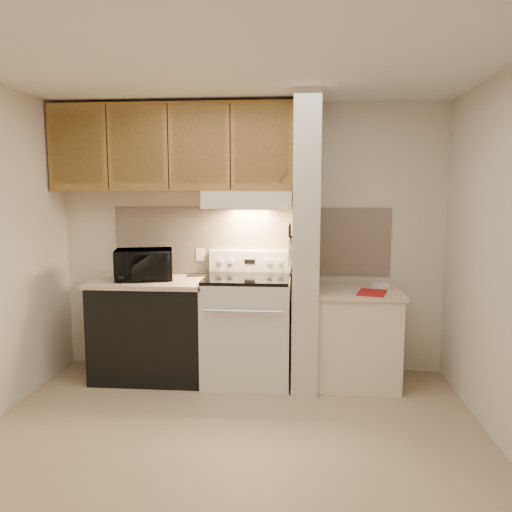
# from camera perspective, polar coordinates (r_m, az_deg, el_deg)

# --- Properties ---
(floor) EXTENTS (3.60, 3.60, 0.00)m
(floor) POSITION_cam_1_polar(r_m,az_deg,el_deg) (3.63, -2.92, -20.52)
(floor) COLOR tan
(floor) RESTS_ON ground
(ceiling) EXTENTS (3.60, 3.60, 0.00)m
(ceiling) POSITION_cam_1_polar(r_m,az_deg,el_deg) (3.31, -3.22, 21.38)
(ceiling) COLOR white
(ceiling) RESTS_ON wall_back
(wall_back) EXTENTS (3.60, 2.50, 0.02)m
(wall_back) POSITION_cam_1_polar(r_m,az_deg,el_deg) (4.72, -0.61, 1.94)
(wall_back) COLOR beige
(wall_back) RESTS_ON floor
(backsplash) EXTENTS (2.60, 0.02, 0.63)m
(backsplash) POSITION_cam_1_polar(r_m,az_deg,el_deg) (4.71, -0.63, 1.74)
(backsplash) COLOR beige
(backsplash) RESTS_ON wall_back
(range_body) EXTENTS (0.76, 0.65, 0.92)m
(range_body) POSITION_cam_1_polar(r_m,az_deg,el_deg) (4.53, -1.01, -8.48)
(range_body) COLOR silver
(range_body) RESTS_ON floor
(oven_window) EXTENTS (0.50, 0.01, 0.30)m
(oven_window) POSITION_cam_1_polar(r_m,az_deg,el_deg) (4.22, -1.44, -9.14)
(oven_window) COLOR black
(oven_window) RESTS_ON range_body
(oven_handle) EXTENTS (0.65, 0.02, 0.02)m
(oven_handle) POSITION_cam_1_polar(r_m,az_deg,el_deg) (4.12, -1.51, -6.35)
(oven_handle) COLOR silver
(oven_handle) RESTS_ON range_body
(cooktop) EXTENTS (0.74, 0.64, 0.03)m
(cooktop) POSITION_cam_1_polar(r_m,az_deg,el_deg) (4.42, -1.02, -2.56)
(cooktop) COLOR black
(cooktop) RESTS_ON range_body
(range_backguard) EXTENTS (0.76, 0.08, 0.20)m
(range_backguard) POSITION_cam_1_polar(r_m,az_deg,el_deg) (4.69, -0.68, -0.57)
(range_backguard) COLOR silver
(range_backguard) RESTS_ON range_body
(range_display) EXTENTS (0.10, 0.01, 0.04)m
(range_display) POSITION_cam_1_polar(r_m,az_deg,el_deg) (4.64, -0.73, -0.64)
(range_display) COLOR black
(range_display) RESTS_ON range_backguard
(range_knob_left_outer) EXTENTS (0.05, 0.02, 0.05)m
(range_knob_left_outer) POSITION_cam_1_polar(r_m,az_deg,el_deg) (4.68, -4.15, -0.60)
(range_knob_left_outer) COLOR silver
(range_knob_left_outer) RESTS_ON range_backguard
(range_knob_left_inner) EXTENTS (0.05, 0.02, 0.05)m
(range_knob_left_inner) POSITION_cam_1_polar(r_m,az_deg,el_deg) (4.66, -2.93, -0.62)
(range_knob_left_inner) COLOR silver
(range_knob_left_inner) RESTS_ON range_backguard
(range_knob_right_inner) EXTENTS (0.05, 0.02, 0.05)m
(range_knob_right_inner) POSITION_cam_1_polar(r_m,az_deg,el_deg) (4.63, 1.49, -0.67)
(range_knob_right_inner) COLOR silver
(range_knob_right_inner) RESTS_ON range_backguard
(range_knob_right_outer) EXTENTS (0.05, 0.02, 0.05)m
(range_knob_right_outer) POSITION_cam_1_polar(r_m,az_deg,el_deg) (4.62, 2.73, -0.68)
(range_knob_right_outer) COLOR silver
(range_knob_right_outer) RESTS_ON range_backguard
(dishwasher_front) EXTENTS (1.00, 0.63, 0.87)m
(dishwasher_front) POSITION_cam_1_polar(r_m,az_deg,el_deg) (4.71, -11.82, -8.33)
(dishwasher_front) COLOR black
(dishwasher_front) RESTS_ON floor
(left_countertop) EXTENTS (1.04, 0.67, 0.04)m
(left_countertop) POSITION_cam_1_polar(r_m,az_deg,el_deg) (4.61, -11.97, -2.87)
(left_countertop) COLOR beige
(left_countertop) RESTS_ON dishwasher_front
(spoon_rest) EXTENTS (0.22, 0.11, 0.01)m
(spoon_rest) POSITION_cam_1_polar(r_m,az_deg,el_deg) (4.70, -6.60, -2.23)
(spoon_rest) COLOR black
(spoon_rest) RESTS_ON left_countertop
(teal_jar) EXTENTS (0.10, 0.10, 0.11)m
(teal_jar) POSITION_cam_1_polar(r_m,az_deg,el_deg) (4.56, -14.58, -2.11)
(teal_jar) COLOR #265D5B
(teal_jar) RESTS_ON left_countertop
(outlet) EXTENTS (0.08, 0.01, 0.12)m
(outlet) POSITION_cam_1_polar(r_m,az_deg,el_deg) (4.78, -6.38, 0.15)
(outlet) COLOR silver
(outlet) RESTS_ON backsplash
(microwave) EXTENTS (0.57, 0.45, 0.28)m
(microwave) POSITION_cam_1_polar(r_m,az_deg,el_deg) (4.58, -12.69, -0.96)
(microwave) COLOR black
(microwave) RESTS_ON left_countertop
(partition_pillar) EXTENTS (0.22, 0.70, 2.50)m
(partition_pillar) POSITION_cam_1_polar(r_m,az_deg,el_deg) (4.35, 5.66, 1.43)
(partition_pillar) COLOR beige
(partition_pillar) RESTS_ON floor
(pillar_trim) EXTENTS (0.01, 0.70, 0.04)m
(pillar_trim) POSITION_cam_1_polar(r_m,az_deg,el_deg) (4.35, 4.14, 2.11)
(pillar_trim) COLOR olive
(pillar_trim) RESTS_ON partition_pillar
(knife_strip) EXTENTS (0.02, 0.42, 0.04)m
(knife_strip) POSITION_cam_1_polar(r_m,az_deg,el_deg) (4.30, 4.05, 2.31)
(knife_strip) COLOR black
(knife_strip) RESTS_ON partition_pillar
(knife_blade_a) EXTENTS (0.01, 0.03, 0.16)m
(knife_blade_a) POSITION_cam_1_polar(r_m,az_deg,el_deg) (4.15, 3.85, 0.75)
(knife_blade_a) COLOR silver
(knife_blade_a) RESTS_ON knife_strip
(knife_handle_a) EXTENTS (0.02, 0.02, 0.10)m
(knife_handle_a) POSITION_cam_1_polar(r_m,az_deg,el_deg) (4.12, 3.86, 2.80)
(knife_handle_a) COLOR black
(knife_handle_a) RESTS_ON knife_strip
(knife_blade_b) EXTENTS (0.01, 0.04, 0.18)m
(knife_blade_b) POSITION_cam_1_polar(r_m,az_deg,el_deg) (4.24, 3.87, 0.75)
(knife_blade_b) COLOR silver
(knife_blade_b) RESTS_ON knife_strip
(knife_handle_b) EXTENTS (0.02, 0.02, 0.10)m
(knife_handle_b) POSITION_cam_1_polar(r_m,az_deg,el_deg) (4.23, 3.89, 2.91)
(knife_handle_b) COLOR black
(knife_handle_b) RESTS_ON knife_strip
(knife_blade_c) EXTENTS (0.01, 0.04, 0.20)m
(knife_blade_c) POSITION_cam_1_polar(r_m,az_deg,el_deg) (4.30, 3.88, 0.70)
(knife_blade_c) COLOR silver
(knife_blade_c) RESTS_ON knife_strip
(knife_handle_c) EXTENTS (0.02, 0.02, 0.10)m
(knife_handle_c) POSITION_cam_1_polar(r_m,az_deg,el_deg) (4.29, 3.90, 2.97)
(knife_handle_c) COLOR black
(knife_handle_c) RESTS_ON knife_strip
(knife_blade_d) EXTENTS (0.01, 0.04, 0.16)m
(knife_blade_d) POSITION_cam_1_polar(r_m,az_deg,el_deg) (4.38, 3.90, 1.10)
(knife_blade_d) COLOR silver
(knife_blade_d) RESTS_ON knife_strip
(knife_handle_d) EXTENTS (0.02, 0.02, 0.10)m
(knife_handle_d) POSITION_cam_1_polar(r_m,az_deg,el_deg) (4.37, 3.91, 3.05)
(knife_handle_d) COLOR black
(knife_handle_d) RESTS_ON knife_strip
(knife_blade_e) EXTENTS (0.01, 0.04, 0.18)m
(knife_blade_e) POSITION_cam_1_polar(r_m,az_deg,el_deg) (4.47, 3.91, 1.09)
(knife_blade_e) COLOR silver
(knife_blade_e) RESTS_ON knife_strip
(knife_handle_e) EXTENTS (0.02, 0.02, 0.10)m
(knife_handle_e) POSITION_cam_1_polar(r_m,az_deg,el_deg) (4.45, 3.93, 3.13)
(knife_handle_e) COLOR black
(knife_handle_e) RESTS_ON knife_strip
(oven_mitt) EXTENTS (0.03, 0.11, 0.26)m
(oven_mitt) POSITION_cam_1_polar(r_m,az_deg,el_deg) (4.53, 3.94, 0.47)
(oven_mitt) COLOR gray
(oven_mitt) RESTS_ON partition_pillar
(right_cab_base) EXTENTS (0.70, 0.60, 0.81)m
(right_cab_base) POSITION_cam_1_polar(r_m,az_deg,el_deg) (4.55, 11.40, -9.28)
(right_cab_base) COLOR silver
(right_cab_base) RESTS_ON floor
(right_countertop) EXTENTS (0.74, 0.64, 0.04)m
(right_countertop) POSITION_cam_1_polar(r_m,az_deg,el_deg) (4.45, 11.54, -4.03)
(right_countertop) COLOR beige
(right_countertop) RESTS_ON right_cab_base
(red_folder) EXTENTS (0.29, 0.35, 0.01)m
(red_folder) POSITION_cam_1_polar(r_m,az_deg,el_deg) (4.31, 13.10, -4.10)
(red_folder) COLOR #A91916
(red_folder) RESTS_ON right_countertop
(white_box) EXTENTS (0.16, 0.14, 0.04)m
(white_box) POSITION_cam_1_polar(r_m,az_deg,el_deg) (4.59, 14.10, -3.26)
(white_box) COLOR white
(white_box) RESTS_ON right_countertop
(range_hood) EXTENTS (0.78, 0.44, 0.15)m
(range_hood) POSITION_cam_1_polar(r_m,az_deg,el_deg) (4.48, -0.88, 6.45)
(range_hood) COLOR silver
(range_hood) RESTS_ON upper_cabinets
(hood_lip) EXTENTS (0.78, 0.04, 0.06)m
(hood_lip) POSITION_cam_1_polar(r_m,az_deg,el_deg) (4.27, -1.16, 5.79)
(hood_lip) COLOR silver
(hood_lip) RESTS_ON range_hood
(upper_cabinets) EXTENTS (2.18, 0.33, 0.77)m
(upper_cabinets) POSITION_cam_1_polar(r_m,az_deg,el_deg) (4.66, -9.51, 12.05)
(upper_cabinets) COLOR olive
(upper_cabinets) RESTS_ON wall_back
(cab_door_a) EXTENTS (0.46, 0.01, 0.63)m
(cab_door_a) POSITION_cam_1_polar(r_m,az_deg,el_deg) (4.77, -19.75, 11.60)
(cab_door_a) COLOR olive
(cab_door_a) RESTS_ON upper_cabinets
(cab_gap_a) EXTENTS (0.01, 0.01, 0.73)m
(cab_gap_a) POSITION_cam_1_polar(r_m,az_deg,el_deg) (4.67, -16.64, 11.83)
(cab_gap_a) COLOR black
(cab_gap_a) RESTS_ON upper_cabinets
(cab_door_b) EXTENTS (0.46, 0.01, 0.63)m
(cab_door_b) POSITION_cam_1_polar(r_m,az_deg,el_deg) (4.58, -13.39, 12.03)
(cab_door_b) COLOR olive
(cab_door_b) RESTS_ON upper_cabinets
(cab_gap_b) EXTENTS (0.01, 0.01, 0.73)m
(cab_gap_b) POSITION_cam_1_polar(r_m,az_deg,el_deg) (4.50, -10.02, 12.20)
(cab_gap_b) COLOR black
(cab_gap_b) RESTS_ON upper_cabinets
(cab_door_c) EXTENTS (0.46, 0.01, 0.63)m
(cab_door_c) POSITION_cam_1_polar(r_m,az_deg,el_deg) (4.44, -6.53, 12.33)
(cab_door_c) COLOR olive
(cab_door_c) RESTS_ON upper_cabinets
(cab_gap_c) EXTENTS (0.01, 0.01, 0.73)m
(cab_gap_c) POSITION_cam_1_polar(r_m,az_deg,el_deg) (4.40, -2.97, 12.42)
(cab_gap_c) COLOR black
(cab_gap_c) RESTS_ON upper_cabinets
(cab_door_d) EXTENTS (0.46, 0.01, 0.63)m
(cab_door_d) POSITION_cam_1_polar(r_m,az_deg,el_deg) (4.37, 0.66, 12.46)
(cab_door_d) COLOR olive
(cab_door_d) RESTS_ON upper_cabinets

